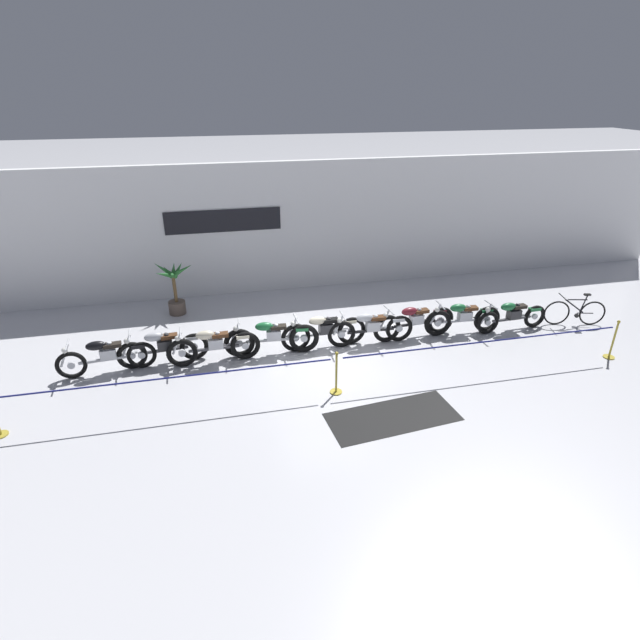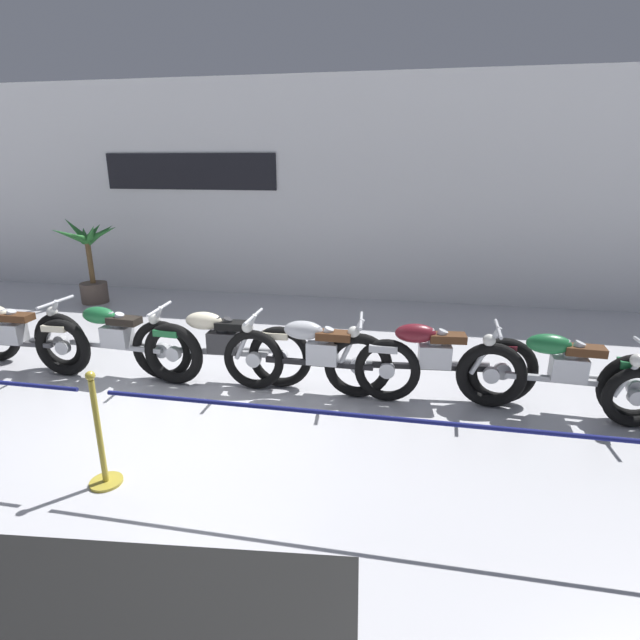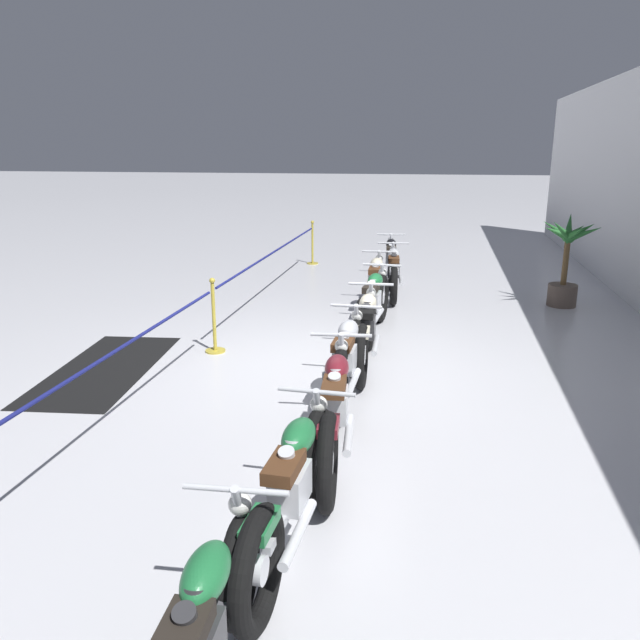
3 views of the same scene
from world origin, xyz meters
name	(u,v)px [view 1 (image 1 of 3)]	position (x,y,z in m)	size (l,w,h in m)	color
ground_plane	(327,360)	(0.00, 0.00, 0.00)	(120.00, 120.00, 0.00)	silver
back_wall	(290,227)	(-0.01, 5.12, 2.10)	(28.00, 0.29, 4.20)	white
motorcycle_black_0	(106,356)	(-5.31, 0.56, 0.47)	(2.29, 0.62, 0.93)	black
motorcycle_silver_1	(163,347)	(-4.00, 0.71, 0.46)	(2.22, 0.62, 0.94)	black
motorcycle_cream_2	(213,346)	(-2.78, 0.49, 0.47)	(2.31, 0.62, 0.96)	black
motorcycle_green_3	(272,338)	(-1.31, 0.60, 0.48)	(2.45, 0.62, 0.97)	black
motorcycle_cream_4	(324,331)	(0.08, 0.66, 0.49)	(2.31, 0.62, 0.97)	black
motorcycle_silver_5	(371,328)	(1.34, 0.57, 0.48)	(2.37, 0.62, 0.96)	black
motorcycle_maroon_6	(414,322)	(2.62, 0.67, 0.49)	(2.43, 0.62, 0.98)	black
motorcycle_green_7	(463,318)	(4.02, 0.60, 0.47)	(2.23, 0.62, 0.96)	black
motorcycle_green_8	(512,316)	(5.47, 0.48, 0.45)	(2.20, 0.62, 0.92)	black
bicycle	(575,312)	(7.46, 0.40, 0.39)	(1.72, 0.58, 0.98)	black
potted_palm_left_of_row	(175,288)	(-3.78, 3.76, 0.82)	(1.17, 0.95, 1.69)	brown
stanchion_far_left	(275,370)	(-1.51, -1.48, 0.77)	(14.17, 0.28, 1.05)	gold
stanchion_mid_left	(336,379)	(-0.13, -1.48, 0.36)	(0.28, 0.28, 1.05)	gold
stanchion_mid_right	(612,345)	(7.11, -1.48, 0.36)	(0.28, 0.28, 1.05)	gold
floor_banner	(393,417)	(0.81, -2.65, 0.00)	(2.77, 1.17, 0.01)	black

